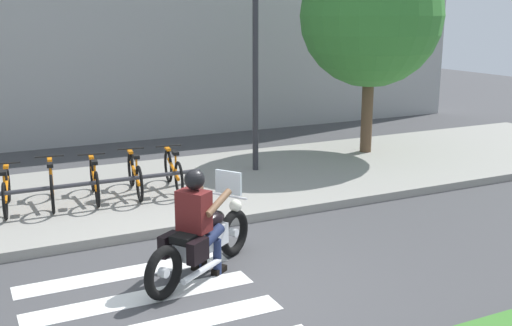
{
  "coord_description": "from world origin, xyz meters",
  "views": [
    {
      "loc": [
        -2.65,
        -6.73,
        3.35
      ],
      "look_at": [
        1.29,
        1.32,
        1.15
      ],
      "focal_mm": 43.37,
      "sensor_mm": 36.0,
      "label": 1
    }
  ],
  "objects_px": {
    "street_lamp": "(255,43)",
    "motorcycle": "(202,241)",
    "bicycle_1": "(52,184)",
    "bicycle_4": "(173,171)",
    "bike_rack": "(101,184)",
    "bicycle_3": "(135,175)",
    "bicycle_2": "(95,180)",
    "tree_near_rack": "(371,16)",
    "rider": "(198,215)",
    "bicycle_0": "(6,191)"
  },
  "relations": [
    {
      "from": "bicycle_3",
      "to": "tree_near_rack",
      "type": "height_order",
      "value": "tree_near_rack"
    },
    {
      "from": "bicycle_3",
      "to": "bicycle_1",
      "type": "bearing_deg",
      "value": -179.99
    },
    {
      "from": "bicycle_1",
      "to": "tree_near_rack",
      "type": "distance_m",
      "value": 7.8
    },
    {
      "from": "bicycle_0",
      "to": "bike_rack",
      "type": "relative_size",
      "value": 0.46
    },
    {
      "from": "bicycle_3",
      "to": "street_lamp",
      "type": "bearing_deg",
      "value": 13.19
    },
    {
      "from": "bike_rack",
      "to": "street_lamp",
      "type": "xyz_separation_m",
      "value": [
        3.43,
        1.19,
        2.17
      ]
    },
    {
      "from": "bicycle_1",
      "to": "street_lamp",
      "type": "relative_size",
      "value": 0.36
    },
    {
      "from": "street_lamp",
      "to": "bicycle_3",
      "type": "bearing_deg",
      "value": -166.81
    },
    {
      "from": "bicycle_4",
      "to": "motorcycle",
      "type": "bearing_deg",
      "value": -102.79
    },
    {
      "from": "motorcycle",
      "to": "bicycle_3",
      "type": "relative_size",
      "value": 1.15
    },
    {
      "from": "motorcycle",
      "to": "bicycle_2",
      "type": "relative_size",
      "value": 1.2
    },
    {
      "from": "bicycle_1",
      "to": "tree_near_rack",
      "type": "bearing_deg",
      "value": 8.17
    },
    {
      "from": "bicycle_2",
      "to": "bicycle_3",
      "type": "bearing_deg",
      "value": -0.02
    },
    {
      "from": "bicycle_4",
      "to": "bike_rack",
      "type": "relative_size",
      "value": 0.46
    },
    {
      "from": "bicycle_1",
      "to": "bicycle_2",
      "type": "xyz_separation_m",
      "value": [
        0.72,
        0.0,
        -0.01
      ]
    },
    {
      "from": "bicycle_1",
      "to": "bicycle_4",
      "type": "xyz_separation_m",
      "value": [
        2.16,
        0.0,
        -0.01
      ]
    },
    {
      "from": "bicycle_2",
      "to": "bicycle_4",
      "type": "distance_m",
      "value": 1.44
    },
    {
      "from": "bicycle_4",
      "to": "tree_near_rack",
      "type": "distance_m",
      "value": 5.86
    },
    {
      "from": "bicycle_4",
      "to": "rider",
      "type": "bearing_deg",
      "value": -103.65
    },
    {
      "from": "rider",
      "to": "bicycle_1",
      "type": "xyz_separation_m",
      "value": [
        -1.3,
        3.54,
        -0.33
      ]
    },
    {
      "from": "street_lamp",
      "to": "bicycle_0",
      "type": "bearing_deg",
      "value": -172.56
    },
    {
      "from": "bicycle_4",
      "to": "tree_near_rack",
      "type": "xyz_separation_m",
      "value": [
        5.07,
        1.04,
        2.75
      ]
    },
    {
      "from": "bicycle_2",
      "to": "street_lamp",
      "type": "height_order",
      "value": "street_lamp"
    },
    {
      "from": "motorcycle",
      "to": "bicycle_0",
      "type": "xyz_separation_m",
      "value": [
        -2.08,
        3.5,
        0.02
      ]
    },
    {
      "from": "motorcycle",
      "to": "bicycle_1",
      "type": "distance_m",
      "value": 3.76
    },
    {
      "from": "bicycle_0",
      "to": "bike_rack",
      "type": "height_order",
      "value": "bicycle_0"
    },
    {
      "from": "bicycle_4",
      "to": "street_lamp",
      "type": "xyz_separation_m",
      "value": [
        2.0,
        0.64,
        2.23
      ]
    },
    {
      "from": "motorcycle",
      "to": "bicycle_2",
      "type": "height_order",
      "value": "motorcycle"
    },
    {
      "from": "bicycle_1",
      "to": "bicycle_4",
      "type": "relative_size",
      "value": 1.02
    },
    {
      "from": "rider",
      "to": "bicycle_4",
      "type": "relative_size",
      "value": 0.9
    },
    {
      "from": "bicycle_2",
      "to": "bicycle_4",
      "type": "height_order",
      "value": "bicycle_4"
    },
    {
      "from": "bike_rack",
      "to": "street_lamp",
      "type": "relative_size",
      "value": 0.77
    },
    {
      "from": "bicycle_2",
      "to": "bicycle_4",
      "type": "bearing_deg",
      "value": -0.01
    },
    {
      "from": "motorcycle",
      "to": "rider",
      "type": "xyz_separation_m",
      "value": [
        -0.07,
        -0.04,
        0.37
      ]
    },
    {
      "from": "street_lamp",
      "to": "bicycle_2",
      "type": "bearing_deg",
      "value": -169.5
    },
    {
      "from": "motorcycle",
      "to": "bike_rack",
      "type": "xyz_separation_m",
      "value": [
        -0.64,
        2.95,
        0.1
      ]
    },
    {
      "from": "rider",
      "to": "bicycle_0",
      "type": "height_order",
      "value": "rider"
    },
    {
      "from": "street_lamp",
      "to": "bicycle_1",
      "type": "bearing_deg",
      "value": -171.28
    },
    {
      "from": "bike_rack",
      "to": "tree_near_rack",
      "type": "bearing_deg",
      "value": 13.74
    },
    {
      "from": "bicycle_1",
      "to": "tree_near_rack",
      "type": "height_order",
      "value": "tree_near_rack"
    },
    {
      "from": "street_lamp",
      "to": "motorcycle",
      "type": "bearing_deg",
      "value": -123.99
    },
    {
      "from": "tree_near_rack",
      "to": "rider",
      "type": "bearing_deg",
      "value": -142.31
    },
    {
      "from": "bicycle_4",
      "to": "bicycle_0",
      "type": "bearing_deg",
      "value": 179.99
    },
    {
      "from": "bike_rack",
      "to": "bicycle_3",
      "type": "bearing_deg",
      "value": 37.61
    },
    {
      "from": "bicycle_2",
      "to": "bicycle_3",
      "type": "height_order",
      "value": "bicycle_3"
    },
    {
      "from": "bicycle_1",
      "to": "bicycle_4",
      "type": "distance_m",
      "value": 2.16
    },
    {
      "from": "rider",
      "to": "bicycle_3",
      "type": "relative_size",
      "value": 0.86
    },
    {
      "from": "motorcycle",
      "to": "bike_rack",
      "type": "height_order",
      "value": "motorcycle"
    },
    {
      "from": "bicycle_2",
      "to": "tree_near_rack",
      "type": "bearing_deg",
      "value": 9.05
    },
    {
      "from": "bicycle_4",
      "to": "bike_rack",
      "type": "bearing_deg",
      "value": -158.93
    }
  ]
}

